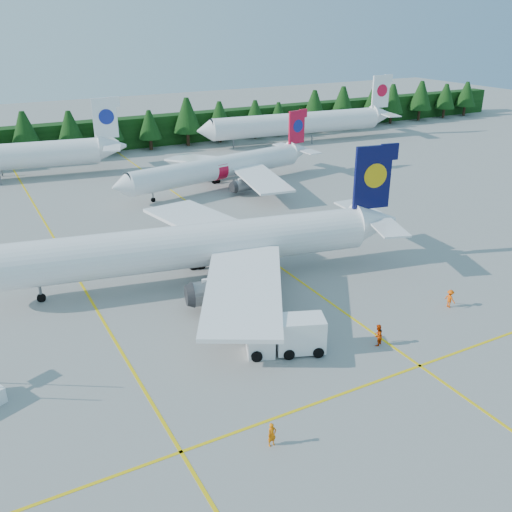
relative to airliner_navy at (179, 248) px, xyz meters
name	(u,v)px	position (x,y,z in m)	size (l,w,h in m)	color
ground	(313,349)	(4.99, -16.86, -3.86)	(320.00, 320.00, 0.00)	#A1A09B
taxi_stripe_a	(85,290)	(-9.01, 3.14, -3.85)	(0.25, 120.00, 0.01)	yellow
taxi_stripe_b	(260,253)	(10.99, 3.14, -3.85)	(0.25, 120.00, 0.01)	yellow
taxi_stripe_cross	(359,388)	(4.99, -22.86, -3.85)	(80.00, 0.25, 0.01)	yellow
treeline_hedge	(81,137)	(4.99, 65.14, -0.86)	(220.00, 4.00, 6.00)	black
airliner_navy	(179,248)	(0.00, 0.00, 0.00)	(43.72, 35.63, 12.83)	white
airliner_red	(214,169)	(17.37, 29.51, -0.71)	(35.73, 29.15, 10.46)	white
airliner_far_right	(291,123)	(46.15, 53.30, 0.23)	(44.77, 8.26, 13.02)	white
service_truck	(286,336)	(2.81, -16.08, -2.36)	(6.66, 4.41, 3.02)	white
uld_pair	(231,299)	(1.97, -7.63, -2.70)	(5.55, 3.04, 1.72)	#2F3425
crew_a	(272,435)	(-3.66, -25.04, -3.02)	(0.61, 0.40, 1.67)	orange
crew_b	(378,335)	(10.02, -18.83, -2.91)	(0.92, 0.72, 1.89)	#D53804
crew_c	(450,299)	(20.31, -16.80, -2.98)	(0.73, 0.49, 1.76)	#FD5205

